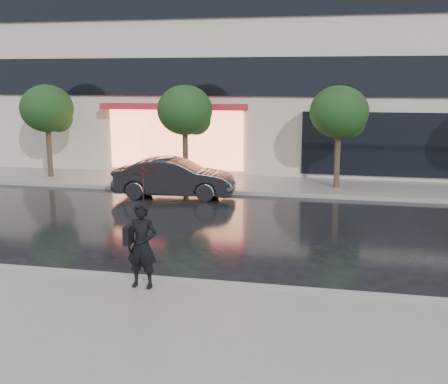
# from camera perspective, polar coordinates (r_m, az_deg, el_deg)

# --- Properties ---
(ground) EXTENTS (120.00, 120.00, 0.00)m
(ground) POSITION_cam_1_polar(r_m,az_deg,el_deg) (12.74, -3.29, -7.92)
(ground) COLOR black
(ground) RESTS_ON ground
(sidewalk_near) EXTENTS (60.00, 4.50, 0.12)m
(sidewalk_near) POSITION_cam_1_polar(r_m,az_deg,el_deg) (9.86, -8.46, -13.66)
(sidewalk_near) COLOR slate
(sidewalk_near) RESTS_ON ground
(sidewalk_far) EXTENTS (60.00, 3.50, 0.12)m
(sidewalk_far) POSITION_cam_1_polar(r_m,az_deg,el_deg) (22.46, 3.65, 0.74)
(sidewalk_far) COLOR slate
(sidewalk_far) RESTS_ON ground
(curb_near) EXTENTS (60.00, 0.25, 0.14)m
(curb_near) POSITION_cam_1_polar(r_m,az_deg,el_deg) (11.82, -4.60, -9.16)
(curb_near) COLOR gray
(curb_near) RESTS_ON ground
(curb_far) EXTENTS (60.00, 0.25, 0.14)m
(curb_far) POSITION_cam_1_polar(r_m,az_deg,el_deg) (20.76, 2.94, -0.11)
(curb_far) COLOR gray
(curb_far) RESTS_ON ground
(tree_far_west) EXTENTS (2.20, 2.20, 3.99)m
(tree_far_west) POSITION_cam_1_polar(r_m,az_deg,el_deg) (24.84, -17.39, 7.93)
(tree_far_west) COLOR #33261C
(tree_far_west) RESTS_ON ground
(tree_mid_west) EXTENTS (2.20, 2.20, 3.99)m
(tree_mid_west) POSITION_cam_1_polar(r_m,az_deg,el_deg) (22.51, -3.83, 8.11)
(tree_mid_west) COLOR #33261C
(tree_mid_west) RESTS_ON ground
(tree_mid_east) EXTENTS (2.20, 2.20, 3.99)m
(tree_mid_east) POSITION_cam_1_polar(r_m,az_deg,el_deg) (21.65, 11.77, 7.76)
(tree_mid_east) COLOR #33261C
(tree_mid_east) RESTS_ON ground
(parked_car) EXTENTS (4.42, 1.85, 1.42)m
(parked_car) POSITION_cam_1_polar(r_m,az_deg,el_deg) (20.31, -5.06, 1.44)
(parked_car) COLOR black
(parked_car) RESTS_ON ground
(pedestrian_with_umbrella) EXTENTS (1.02, 1.04, 2.46)m
(pedestrian_with_umbrella) POSITION_cam_1_polar(r_m,az_deg,el_deg) (11.05, -8.28, -1.65)
(pedestrian_with_umbrella) COLOR black
(pedestrian_with_umbrella) RESTS_ON sidewalk_near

